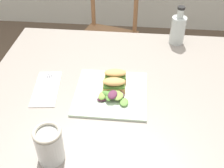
# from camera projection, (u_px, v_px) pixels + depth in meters

# --- Properties ---
(dining_table) EXTENTS (1.13, 0.96, 0.74)m
(dining_table) POSITION_uv_depth(u_px,v_px,m) (117.00, 110.00, 1.24)
(dining_table) COLOR gray
(dining_table) RESTS_ON ground
(chair_wooden_far) EXTENTS (0.49, 0.49, 0.87)m
(chair_wooden_far) POSITION_uv_depth(u_px,v_px,m) (107.00, 36.00, 2.08)
(chair_wooden_far) COLOR #8E6642
(chair_wooden_far) RESTS_ON ground
(plate_lunch) EXTENTS (0.29, 0.29, 0.01)m
(plate_lunch) POSITION_uv_depth(u_px,v_px,m) (111.00, 93.00, 1.13)
(plate_lunch) COLOR beige
(plate_lunch) RESTS_ON dining_table
(sandwich_half_front) EXTENTS (0.10, 0.06, 0.06)m
(sandwich_half_front) POSITION_uv_depth(u_px,v_px,m) (114.00, 85.00, 1.12)
(sandwich_half_front) COLOR tan
(sandwich_half_front) RESTS_ON plate_lunch
(sandwich_half_back) EXTENTS (0.10, 0.06, 0.06)m
(sandwich_half_back) POSITION_uv_depth(u_px,v_px,m) (115.00, 76.00, 1.16)
(sandwich_half_back) COLOR tan
(sandwich_half_back) RESTS_ON plate_lunch
(salad_mixed_greens) EXTENTS (0.13, 0.12, 0.03)m
(salad_mixed_greens) POSITION_uv_depth(u_px,v_px,m) (113.00, 95.00, 1.09)
(salad_mixed_greens) COLOR #4C2338
(salad_mixed_greens) RESTS_ON plate_lunch
(napkin_folded) EXTENTS (0.12, 0.23, 0.00)m
(napkin_folded) POSITION_uv_depth(u_px,v_px,m) (47.00, 88.00, 1.16)
(napkin_folded) COLOR silver
(napkin_folded) RESTS_ON dining_table
(fork_on_napkin) EXTENTS (0.04, 0.19, 0.00)m
(fork_on_napkin) POSITION_uv_depth(u_px,v_px,m) (47.00, 85.00, 1.17)
(fork_on_napkin) COLOR silver
(fork_on_napkin) RESTS_ON napkin_folded
(bottle_cold_brew) EXTENTS (0.07, 0.07, 0.20)m
(bottle_cold_brew) POSITION_uv_depth(u_px,v_px,m) (178.00, 31.00, 1.40)
(bottle_cold_brew) COLOR #472819
(bottle_cold_brew) RESTS_ON dining_table
(mason_jar_iced_tea) EXTENTS (0.09, 0.09, 0.12)m
(mason_jar_iced_tea) POSITION_uv_depth(u_px,v_px,m) (50.00, 146.00, 0.86)
(mason_jar_iced_tea) COLOR gold
(mason_jar_iced_tea) RESTS_ON dining_table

